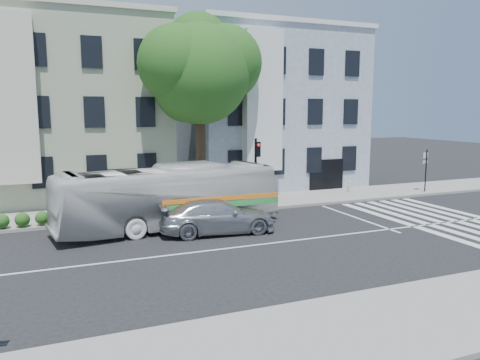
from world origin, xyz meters
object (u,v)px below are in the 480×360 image
bus (170,197)px  sedan (217,216)px  fire_hydrant (349,186)px  traffic_signal (256,165)px

bus → sedan: 2.54m
bus → fire_hydrant: bus is taller
bus → sedan: size_ratio=2.03×
traffic_signal → fire_hydrant: size_ratio=5.54×
bus → sedan: bearing=-143.6°
bus → sedan: (1.73, -1.71, -0.73)m
bus → fire_hydrant: 13.89m
traffic_signal → sedan: bearing=-152.7°
traffic_signal → fire_hydrant: (7.93, 2.57, -2.07)m
sedan → fire_hydrant: size_ratio=7.30×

